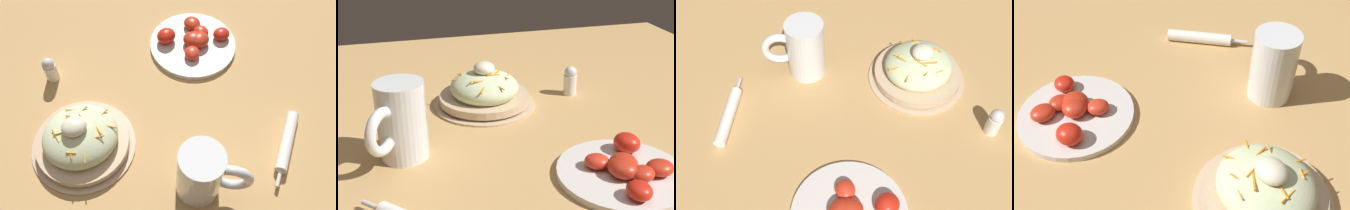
{
  "view_description": "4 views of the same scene",
  "coord_description": "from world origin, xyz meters",
  "views": [
    {
      "loc": [
        0.16,
        0.4,
        0.7
      ],
      "look_at": [
        -0.02,
        0.03,
        0.06
      ],
      "focal_mm": 39.44,
      "sensor_mm": 36.0,
      "label": 1
    },
    {
      "loc": [
        -0.72,
        0.21,
        0.41
      ],
      "look_at": [
        -0.01,
        0.01,
        0.08
      ],
      "focal_mm": 49.64,
      "sensor_mm": 36.0,
      "label": 2
    },
    {
      "loc": [
        -0.36,
        -0.36,
        0.71
      ],
      "look_at": [
        -0.03,
        0.02,
        0.06
      ],
      "focal_mm": 43.92,
      "sensor_mm": 36.0,
      "label": 3
    },
    {
      "loc": [
        0.39,
        -0.31,
        0.57
      ],
      "look_at": [
        -0.03,
        0.0,
        0.06
      ],
      "focal_mm": 45.57,
      "sensor_mm": 36.0,
      "label": 4
    }
  ],
  "objects": [
    {
      "name": "salt_shaker",
      "position": [
        0.18,
        -0.19,
        0.03
      ],
      "size": [
        0.03,
        0.03,
        0.07
      ],
      "color": "white",
      "rests_on": "ground_plane"
    },
    {
      "name": "salad_plate",
      "position": [
        0.17,
        0.01,
        0.03
      ],
      "size": [
        0.22,
        0.22,
        0.1
      ],
      "color": "#D1B28E",
      "rests_on": "ground_plane"
    },
    {
      "name": "napkin_roll",
      "position": [
        -0.21,
        0.19,
        0.01
      ],
      "size": [
        0.14,
        0.13,
        0.03
      ],
      "color": "white",
      "rests_on": "ground_plane"
    },
    {
      "name": "beer_mug",
      "position": [
        -0.0,
        0.2,
        0.06
      ],
      "size": [
        0.13,
        0.11,
        0.14
      ],
      "color": "white",
      "rests_on": "ground_plane"
    },
    {
      "name": "ground_plane",
      "position": [
        0.0,
        0.0,
        0.0
      ],
      "size": [
        1.43,
        1.43,
        0.0
      ],
      "primitive_type": "plane",
      "color": "tan"
    }
  ]
}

